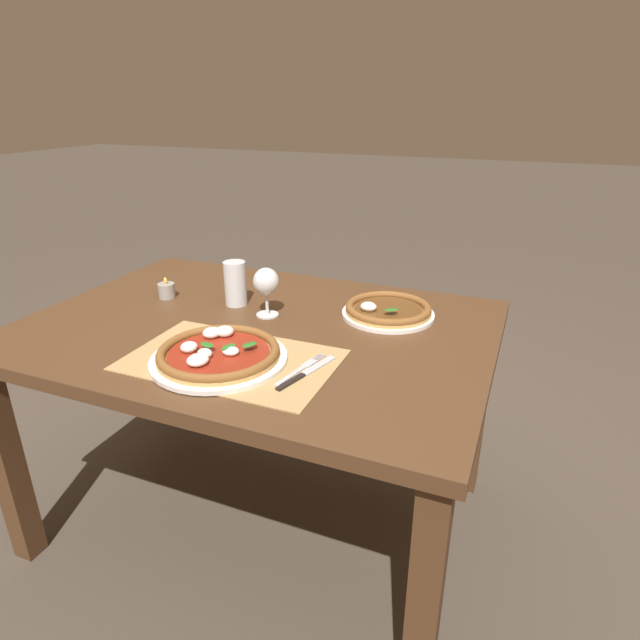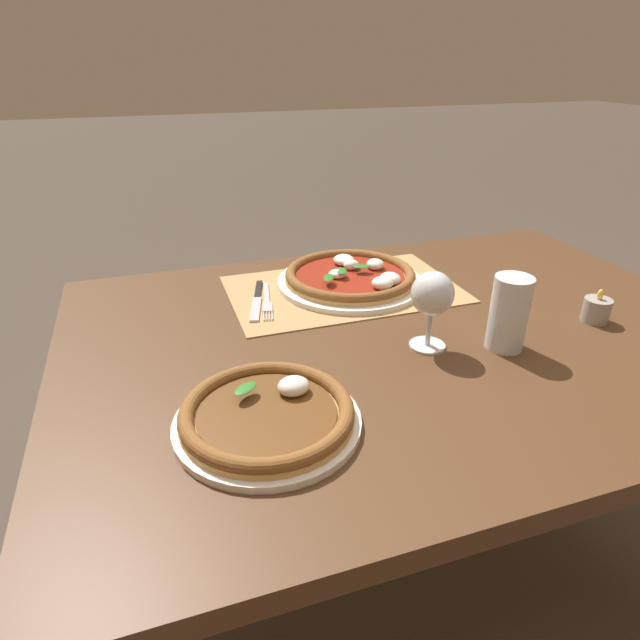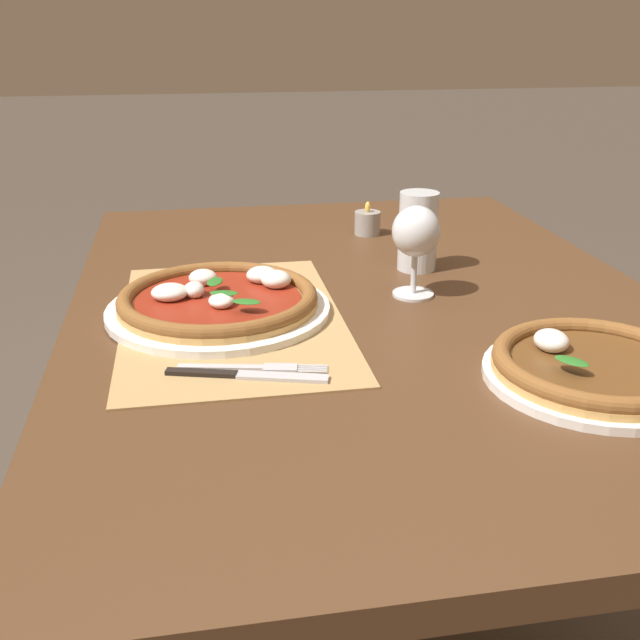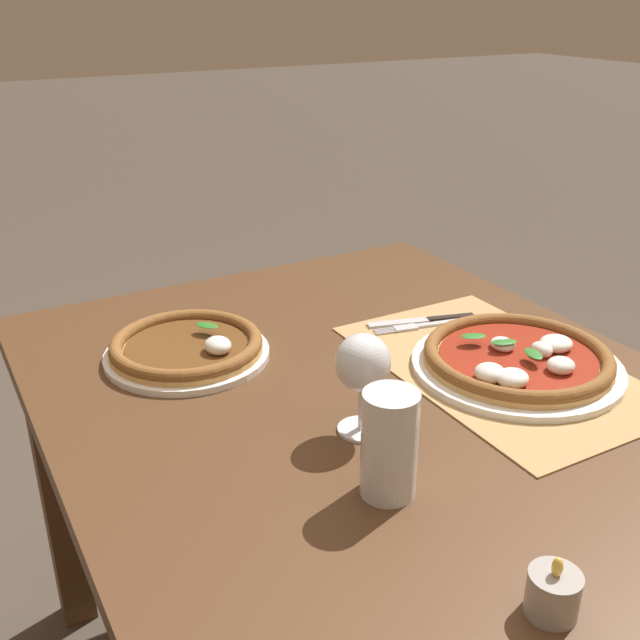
# 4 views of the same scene
# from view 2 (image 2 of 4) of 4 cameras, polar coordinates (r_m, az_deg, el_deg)

# --- Properties ---
(ground_plane) EXTENTS (24.00, 24.00, 0.00)m
(ground_plane) POSITION_cam_2_polar(r_m,az_deg,el_deg) (1.60, 7.30, -25.19)
(ground_plane) COLOR #473D33
(dining_table) EXTENTS (1.39, 0.99, 0.74)m
(dining_table) POSITION_cam_2_polar(r_m,az_deg,el_deg) (1.16, 9.13, -5.09)
(dining_table) COLOR #4C301C
(dining_table) RESTS_ON ground
(paper_placemat) EXTENTS (0.54, 0.34, 0.00)m
(paper_placemat) POSITION_cam_2_polar(r_m,az_deg,el_deg) (1.28, 2.51, 3.30)
(paper_placemat) COLOR #A88451
(paper_placemat) RESTS_ON dining_table
(pizza_near) EXTENTS (0.35, 0.35, 0.05)m
(pizza_near) POSITION_cam_2_polar(r_m,az_deg,el_deg) (1.30, 3.33, 4.63)
(pizza_near) COLOR white
(pizza_near) RESTS_ON paper_placemat
(pizza_far) EXTENTS (0.29, 0.29, 0.05)m
(pizza_far) POSITION_cam_2_polar(r_m,az_deg,el_deg) (0.83, -5.61, -10.02)
(pizza_far) COLOR white
(pizza_far) RESTS_ON dining_table
(wine_glass) EXTENTS (0.08, 0.08, 0.16)m
(wine_glass) POSITION_cam_2_polar(r_m,az_deg,el_deg) (1.01, 11.66, 2.39)
(wine_glass) COLOR silver
(wine_glass) RESTS_ON dining_table
(pint_glass) EXTENTS (0.07, 0.07, 0.15)m
(pint_glass) POSITION_cam_2_polar(r_m,az_deg,el_deg) (1.06, 19.49, 0.55)
(pint_glass) COLOR silver
(pint_glass) RESTS_ON dining_table
(fork) EXTENTS (0.06, 0.20, 0.00)m
(fork) POSITION_cam_2_polar(r_m,az_deg,el_deg) (1.22, -5.68, 2.05)
(fork) COLOR #B7B7BC
(fork) RESTS_ON paper_placemat
(knife) EXTENTS (0.08, 0.21, 0.01)m
(knife) POSITION_cam_2_polar(r_m,az_deg,el_deg) (1.22, -6.74, 2.12)
(knife) COLOR black
(knife) RESTS_ON paper_placemat
(votive_candle) EXTENTS (0.06, 0.06, 0.07)m
(votive_candle) POSITION_cam_2_polar(r_m,az_deg,el_deg) (1.27, 27.37, 0.90)
(votive_candle) COLOR gray
(votive_candle) RESTS_ON dining_table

